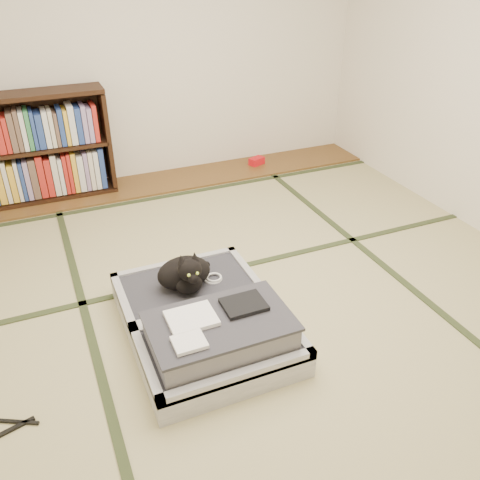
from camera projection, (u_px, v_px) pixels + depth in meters
name	position (u px, v px, depth m)	size (l,w,h in m)	color
floor	(255.00, 302.00, 3.19)	(4.50, 4.50, 0.00)	tan
wood_strip	(166.00, 181.00, 4.77)	(4.00, 0.50, 0.02)	brown
red_item	(257.00, 161.00, 5.10)	(0.15, 0.09, 0.07)	red
room_shell	(259.00, 60.00, 2.45)	(4.50, 4.50, 4.50)	white
tatami_borders	(225.00, 262.00, 3.58)	(4.00, 4.50, 0.01)	#2D381E
bookcase	(32.00, 151.00, 4.23)	(1.28, 0.29, 0.92)	black
suitcase	(206.00, 322.00, 2.84)	(0.83, 1.11, 0.33)	silver
cat	(186.00, 274.00, 2.98)	(0.37, 0.37, 0.30)	black
cable_coil	(213.00, 278.00, 3.12)	(0.12, 0.12, 0.03)	white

